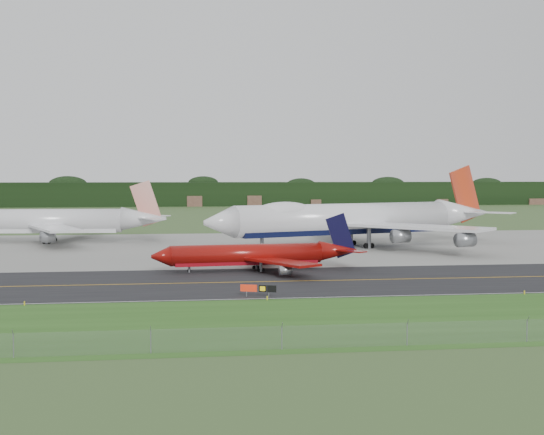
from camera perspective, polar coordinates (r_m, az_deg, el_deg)
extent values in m
plane|color=#334C23|center=(118.76, 0.25, -4.57)|extent=(600.00, 600.00, 0.00)
cube|color=#265017|center=(84.68, 3.51, -7.77)|extent=(400.00, 30.00, 0.01)
cube|color=black|center=(114.83, 0.52, -4.83)|extent=(400.00, 32.00, 0.02)
cube|color=gray|center=(169.09, -2.12, -2.22)|extent=(400.00, 78.00, 0.01)
cube|color=orange|center=(114.83, 0.52, -4.82)|extent=(400.00, 0.40, 0.00)
cube|color=silver|center=(99.69, 1.78, -6.07)|extent=(400.00, 0.25, 0.00)
plane|color=slate|center=(72.01, 5.53, -8.86)|extent=(320.00, 0.00, 320.00)
cylinder|color=slate|center=(72.01, 5.53, -8.86)|extent=(0.10, 0.10, 2.20)
cube|color=black|center=(392.00, -5.25, 1.78)|extent=(700.00, 24.00, 12.00)
cylinder|color=silver|center=(166.96, 5.42, -0.09)|extent=(51.82, 22.89, 6.66)
cube|color=black|center=(167.10, 5.42, -0.83)|extent=(48.81, 20.49, 2.33)
cone|color=silver|center=(153.66, -4.00, -0.37)|extent=(8.32, 8.39, 6.66)
cone|color=silver|center=(186.35, 14.14, 0.33)|extent=(15.23, 10.69, 6.66)
ellipsoid|color=silver|center=(159.70, 0.93, 0.43)|extent=(14.67, 9.66, 4.24)
cube|color=silver|center=(159.90, 10.98, -0.70)|extent=(27.26, 28.04, 0.57)
cube|color=silver|center=(184.39, 5.43, -0.13)|extent=(12.79, 30.54, 0.57)
cube|color=red|center=(186.66, 14.34, 1.72)|extent=(9.24, 3.53, 13.79)
cylinder|color=gray|center=(158.14, 9.65, -1.39)|extent=(4.33, 3.80, 2.80)
cylinder|color=gray|center=(181.86, 4.43, -0.75)|extent=(4.33, 3.80, 2.80)
cylinder|color=gray|center=(151.72, 14.35, -1.64)|extent=(4.33, 3.80, 2.80)
cylinder|color=gray|center=(195.99, 4.04, -0.45)|extent=(4.33, 3.80, 2.80)
cylinder|color=black|center=(157.97, -0.77, -2.39)|extent=(1.31, 0.89, 1.20)
cylinder|color=slate|center=(166.42, 7.31, -1.57)|extent=(1.18, 1.18, 4.45)
cylinder|color=black|center=(166.56, 7.30, -2.12)|extent=(1.33, 0.95, 1.20)
cylinder|color=slate|center=(172.56, 5.97, -1.39)|extent=(1.18, 1.18, 4.45)
cylinder|color=black|center=(172.70, 5.97, -1.92)|extent=(1.33, 0.95, 1.20)
cylinder|color=maroon|center=(126.98, -1.93, -2.79)|extent=(25.60, 5.84, 3.44)
cube|color=maroon|center=(127.10, -1.92, -3.29)|extent=(24.26, 4.86, 1.20)
cone|color=maroon|center=(125.02, -8.37, -2.91)|extent=(3.49, 3.72, 3.44)
cone|color=maroon|center=(130.98, 4.98, -2.50)|extent=(7.00, 4.06, 3.44)
cube|color=maroon|center=(121.12, 0.75, -3.36)|extent=(11.12, 14.51, 0.39)
cube|color=maroon|center=(134.81, -0.69, -2.69)|extent=(9.05, 14.86, 0.39)
cube|color=black|center=(130.90, 5.19, -1.36)|extent=(5.43, 0.79, 7.82)
cylinder|color=gray|center=(117.91, 1.02, -4.01)|extent=(2.01, 1.62, 1.44)
cylinder|color=gray|center=(138.14, -1.09, -2.93)|extent=(2.01, 1.62, 1.44)
cylinder|color=black|center=(125.77, -6.25, -4.01)|extent=(0.64, 0.34, 0.62)
cylinder|color=slate|center=(125.76, -0.85, -3.72)|extent=(0.52, 0.52, 1.77)
cylinder|color=black|center=(125.84, -0.85, -3.98)|extent=(0.65, 0.37, 0.62)
cylinder|color=slate|center=(129.43, -1.20, -3.52)|extent=(0.52, 0.52, 1.77)
cylinder|color=black|center=(129.50, -1.20, -3.78)|extent=(0.65, 0.37, 0.62)
cylinder|color=silver|center=(187.32, -17.38, -0.24)|extent=(40.47, 8.36, 5.58)
cube|color=silver|center=(187.43, -17.37, -0.79)|extent=(38.36, 6.82, 1.95)
cone|color=silver|center=(182.92, -9.63, -0.09)|extent=(10.96, 6.30, 5.58)
cube|color=silver|center=(174.60, -16.02, -0.79)|extent=(15.03, 24.08, 0.50)
cube|color=silver|center=(197.09, -14.59, -0.31)|extent=(17.50, 23.65, 0.50)
cube|color=red|center=(182.68, -9.45, 1.05)|extent=(7.71, 0.98, 11.09)
cylinder|color=gray|center=(169.43, -16.52, -1.43)|extent=(3.20, 2.55, 2.34)
cylinder|color=gray|center=(202.64, -14.38, -0.65)|extent=(3.20, 2.55, 2.34)
cylinder|color=slate|center=(183.83, -16.61, -1.36)|extent=(0.83, 0.83, 3.52)
cylinder|color=black|center=(183.93, -16.60, -1.76)|extent=(1.04, 0.57, 1.00)
cylinder|color=slate|center=(189.80, -16.20, -1.22)|extent=(0.83, 0.83, 3.52)
cylinder|color=black|center=(189.90, -16.19, -1.59)|extent=(1.04, 0.57, 1.00)
cylinder|color=slate|center=(100.78, -1.93, -5.78)|extent=(0.12, 0.12, 0.70)
cylinder|color=slate|center=(100.12, -0.25, -5.84)|extent=(0.12, 0.12, 0.70)
cube|color=#AF220D|center=(100.59, -1.77, -5.33)|extent=(2.15, 0.91, 0.91)
cube|color=black|center=(100.16, -0.70, -5.37)|extent=(1.01, 0.51, 0.91)
cube|color=black|center=(99.91, -0.02, -5.39)|extent=(1.20, 0.57, 0.91)
cylinder|color=yellow|center=(99.03, -18.14, -6.16)|extent=(0.16, 0.16, 0.50)
cylinder|color=yellow|center=(98.12, -0.37, -6.09)|extent=(0.16, 0.16, 0.50)
cylinder|color=yellow|center=(108.22, 18.47, -5.38)|extent=(0.16, 0.16, 0.50)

